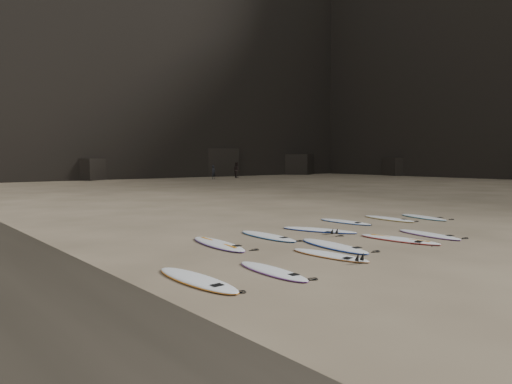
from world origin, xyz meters
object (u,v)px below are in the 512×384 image
at_px(surfboard_1, 329,255).
at_px(surfboard_5, 218,244).
at_px(surfboard_0, 272,271).
at_px(surfboard_4, 429,234).
at_px(surfboard_2, 333,245).
at_px(surfboard_8, 345,222).
at_px(person_b, 237,170).
at_px(surfboard_11, 197,279).
at_px(surfboard_3, 399,239).
at_px(surfboard_7, 319,230).
at_px(surfboard_9, 389,218).
at_px(person_a, 214,172).
at_px(surfboard_10, 423,217).
at_px(surfboard_6, 268,236).

distance_m(surfboard_1, surfboard_5, 3.29).
bearing_deg(surfboard_5, surfboard_0, -98.44).
bearing_deg(surfboard_4, surfboard_2, -177.51).
distance_m(surfboard_8, person_b, 41.34).
bearing_deg(surfboard_11, surfboard_3, 2.98).
bearing_deg(surfboard_1, surfboard_3, 0.93).
height_order(surfboard_5, surfboard_7, surfboard_5).
distance_m(surfboard_3, surfboard_9, 5.08).
distance_m(surfboard_9, person_b, 40.73).
bearing_deg(surfboard_2, surfboard_1, -133.61).
distance_m(surfboard_5, person_b, 45.82).
bearing_deg(surfboard_4, surfboard_7, 135.07).
bearing_deg(surfboard_2, surfboard_5, 144.37).
height_order(person_a, person_b, person_b).
xyz_separation_m(surfboard_4, surfboard_8, (0.30, 3.74, -0.00)).
bearing_deg(surfboard_3, surfboard_10, 20.23).
relative_size(surfboard_6, person_a, 1.68).
height_order(surfboard_5, surfboard_11, surfboard_5).
xyz_separation_m(surfboard_1, surfboard_11, (-3.93, -0.12, 0.01)).
xyz_separation_m(surfboard_2, surfboard_7, (1.82, 2.36, -0.00)).
bearing_deg(surfboard_10, surfboard_3, -140.16).
bearing_deg(surfboard_11, surfboard_5, 49.32).
bearing_deg(surfboard_4, surfboard_3, -171.11).
xyz_separation_m(surfboard_5, surfboard_8, (6.48, 1.08, -0.01)).
bearing_deg(surfboard_2, person_b, 65.01).
relative_size(surfboard_1, surfboard_3, 0.90).
height_order(surfboard_5, person_b, person_b).
height_order(surfboard_3, surfboard_10, surfboard_3).
xyz_separation_m(surfboard_3, surfboard_6, (-2.68, 2.88, 0.00)).
distance_m(surfboard_1, surfboard_2, 1.31).
xyz_separation_m(surfboard_0, surfboard_7, (5.09, 3.63, 0.01)).
relative_size(surfboard_2, surfboard_3, 1.04).
relative_size(surfboard_6, surfboard_10, 1.07).
distance_m(surfboard_2, surfboard_8, 5.29).
relative_size(surfboard_9, surfboard_11, 0.91).
bearing_deg(person_a, person_b, -3.28).
height_order(surfboard_8, surfboard_10, surfboard_10).
bearing_deg(surfboard_2, surfboard_0, -151.02).
height_order(surfboard_5, surfboard_10, surfboard_5).
xyz_separation_m(surfboard_1, surfboard_4, (4.87, 0.36, 0.00)).
xyz_separation_m(surfboard_4, surfboard_5, (-6.19, 2.66, 0.01)).
height_order(surfboard_1, surfboard_7, surfboard_7).
xyz_separation_m(surfboard_4, surfboard_6, (-4.20, 2.89, 0.00)).
bearing_deg(surfboard_7, person_b, 35.88).
bearing_deg(surfboard_10, surfboard_6, -168.16).
relative_size(surfboard_1, surfboard_4, 0.96).
relative_size(surfboard_4, surfboard_10, 1.00).
height_order(surfboard_0, surfboard_6, surfboard_6).
bearing_deg(person_b, surfboard_3, 170.39).
bearing_deg(person_a, surfboard_2, -137.33).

